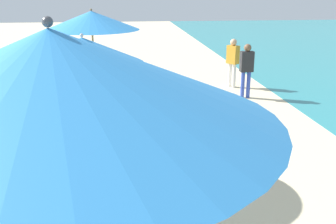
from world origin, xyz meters
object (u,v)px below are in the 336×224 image
(umbrella_third, at_px, (83,51))
(person_walking_near, at_px, (57,57))
(lounger_farthest_inland, at_px, (134,100))
(person_walking_far, at_px, (233,58))
(lounger_third_shoreside, at_px, (140,134))
(umbrella_farthest, at_px, (92,20))
(person_walking_mid, at_px, (247,66))
(lounger_farthest_shoreside, at_px, (119,84))
(umbrella_second, at_px, (52,77))

(umbrella_third, relative_size, person_walking_near, 1.52)
(lounger_farthest_inland, distance_m, person_walking_far, 3.91)
(lounger_farthest_inland, height_order, person_walking_near, person_walking_near)
(lounger_third_shoreside, relative_size, person_walking_near, 1.04)
(umbrella_farthest, bearing_deg, person_walking_mid, -0.89)
(lounger_farthest_shoreside, bearing_deg, person_walking_far, -3.28)
(umbrella_third, bearing_deg, lounger_third_shoreside, 50.41)
(umbrella_second, xyz_separation_m, person_walking_near, (-1.65, 10.69, -1.66))
(umbrella_second, height_order, person_walking_mid, umbrella_second)
(umbrella_third, height_order, lounger_farthest_inland, umbrella_third)
(umbrella_third, bearing_deg, umbrella_farthest, 91.82)
(umbrella_farthest, height_order, person_walking_far, umbrella_farthest)
(lounger_farthest_inland, distance_m, person_walking_near, 3.75)
(umbrella_second, distance_m, person_walking_mid, 9.65)
(umbrella_second, xyz_separation_m, person_walking_far, (3.86, 9.97, -1.69))
(lounger_third_shoreside, bearing_deg, umbrella_farthest, 96.02)
(umbrella_farthest, bearing_deg, lounger_farthest_shoreside, 56.13)
(umbrella_farthest, xyz_separation_m, lounger_farthest_shoreside, (0.64, 0.96, -1.95))
(lounger_third_shoreside, bearing_deg, lounger_farthest_shoreside, 84.27)
(umbrella_second, distance_m, lounger_farthest_inland, 8.19)
(lounger_farthest_shoreside, distance_m, person_walking_far, 3.65)
(person_walking_near, bearing_deg, umbrella_third, 102.82)
(umbrella_farthest, bearing_deg, person_walking_far, 16.29)
(person_walking_far, bearing_deg, umbrella_third, 19.08)
(umbrella_second, bearing_deg, person_walking_near, 98.79)
(person_walking_near, bearing_deg, lounger_farthest_inland, 129.34)
(umbrella_farthest, bearing_deg, umbrella_second, -87.57)
(lounger_farthest_shoreside, height_order, person_walking_far, person_walking_far)
(lounger_third_shoreside, distance_m, person_walking_near, 5.91)
(umbrella_farthest, relative_size, lounger_farthest_inland, 1.76)
(umbrella_second, relative_size, person_walking_mid, 1.89)
(umbrella_farthest, height_order, person_walking_mid, umbrella_farthest)
(lounger_farthest_shoreside, bearing_deg, umbrella_farthest, -131.57)
(person_walking_mid, distance_m, person_walking_far, 1.30)
(lounger_farthest_shoreside, bearing_deg, umbrella_third, -102.88)
(person_walking_near, bearing_deg, lounger_farthest_shoreside, 153.21)
(person_walking_mid, height_order, person_walking_far, person_walking_mid)
(person_walking_near, distance_m, person_walking_far, 5.56)
(lounger_third_shoreside, height_order, person_walking_mid, person_walking_mid)
(umbrella_third, bearing_deg, person_walking_near, 102.39)
(umbrella_third, bearing_deg, umbrella_second, -86.92)
(umbrella_farthest, bearing_deg, lounger_third_shoreside, -72.78)
(lounger_farthest_shoreside, distance_m, person_walking_near, 2.27)
(lounger_farthest_inland, relative_size, person_walking_mid, 0.93)
(lounger_farthest_inland, bearing_deg, person_walking_far, 26.92)
(person_walking_far, bearing_deg, umbrella_farthest, -19.39)
(umbrella_farthest, relative_size, person_walking_near, 1.61)
(person_walking_mid, bearing_deg, lounger_farthest_shoreside, 74.26)
(lounger_third_shoreside, bearing_deg, person_walking_near, 102.36)
(person_walking_far, bearing_deg, lounger_farthest_shoreside, -31.27)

